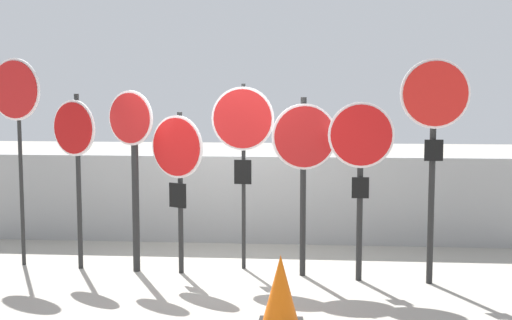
# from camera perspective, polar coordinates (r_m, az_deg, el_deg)

# --- Properties ---
(ground_plane) EXTENTS (40.00, 40.00, 0.00)m
(ground_plane) POSITION_cam_1_polar(r_m,az_deg,el_deg) (9.07, -3.14, -9.07)
(ground_plane) COLOR gray
(fence_back) EXTENTS (8.21, 0.12, 1.31)m
(fence_back) POSITION_cam_1_polar(r_m,az_deg,el_deg) (10.66, -1.86, -3.18)
(fence_back) COLOR gray
(fence_back) RESTS_ON ground
(stop_sign_0) EXTENTS (0.76, 0.29, 2.70)m
(stop_sign_0) POSITION_cam_1_polar(r_m,az_deg,el_deg) (9.66, -18.65, 4.23)
(stop_sign_0) COLOR black
(stop_sign_0) RESTS_ON ground
(stop_sign_1) EXTENTS (0.64, 0.35, 2.25)m
(stop_sign_1) POSITION_cam_1_polar(r_m,az_deg,el_deg) (9.29, -14.28, 1.32)
(stop_sign_1) COLOR black
(stop_sign_1) RESTS_ON ground
(stop_sign_2) EXTENTS (0.63, 0.31, 2.29)m
(stop_sign_2) POSITION_cam_1_polar(r_m,az_deg,el_deg) (9.01, -9.85, 0.81)
(stop_sign_2) COLOR black
(stop_sign_2) RESTS_ON ground
(stop_sign_3) EXTENTS (0.70, 0.38, 2.03)m
(stop_sign_3) POSITION_cam_1_polar(r_m,az_deg,el_deg) (8.84, -6.29, 0.02)
(stop_sign_3) COLOR black
(stop_sign_3) RESTS_ON ground
(stop_sign_4) EXTENTS (0.80, 0.14, 2.38)m
(stop_sign_4) POSITION_cam_1_polar(r_m,az_deg,el_deg) (8.97, -1.07, 2.33)
(stop_sign_4) COLOR black
(stop_sign_4) RESTS_ON ground
(stop_sign_5) EXTENTS (0.79, 0.20, 2.21)m
(stop_sign_5) POSITION_cam_1_polar(r_m,az_deg,el_deg) (8.68, 3.87, 0.68)
(stop_sign_5) COLOR black
(stop_sign_5) RESTS_ON ground
(stop_sign_6) EXTENTS (0.78, 0.13, 2.16)m
(stop_sign_6) POSITION_cam_1_polar(r_m,az_deg,el_deg) (8.53, 8.38, 0.44)
(stop_sign_6) COLOR black
(stop_sign_6) RESTS_ON ground
(stop_sign_7) EXTENTS (0.81, 0.15, 2.67)m
(stop_sign_7) POSITION_cam_1_polar(r_m,az_deg,el_deg) (8.54, 14.07, 2.95)
(stop_sign_7) COLOR black
(stop_sign_7) RESTS_ON ground
(traffic_cone_0) EXTENTS (0.44, 0.44, 0.71)m
(traffic_cone_0) POSITION_cam_1_polar(r_m,az_deg,el_deg) (7.12, 1.97, -10.39)
(traffic_cone_0) COLOR black
(traffic_cone_0) RESTS_ON ground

